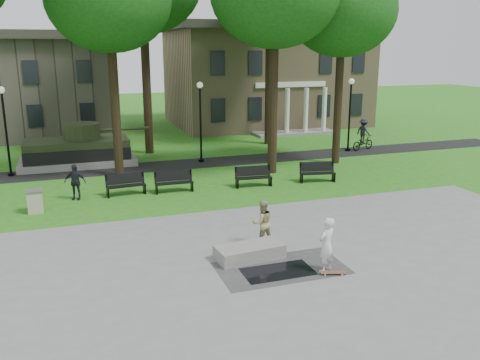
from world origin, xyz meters
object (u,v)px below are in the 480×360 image
Objects in this scene: skateboarder at (327,245)px; friend_watching at (262,222)px; cyclist at (363,137)px; park_bench_0 at (126,184)px; trash_bin at (35,201)px; concrete_block at (250,252)px.

skateboarder reaches higher than friend_watching.
skateboarder is at bearing 126.90° from cyclist.
cyclist reaches higher than friend_watching.
park_bench_0 is 4.13m from trash_bin.
park_bench_0 reaches higher than concrete_block.
skateboarder is 0.83× the size of cyclist.
skateboarder reaches higher than trash_bin.
park_bench_0 is at bearing 19.78° from trash_bin.
cyclist is (13.28, 14.41, 0.61)m from concrete_block.
cyclist is (12.46, 13.42, 0.03)m from friend_watching.
concrete_block is 1.37× the size of friend_watching.
skateboarder is 19.72m from cyclist.
cyclist is 1.15× the size of park_bench_0.
skateboarder is at bearing -46.33° from trash_bin.
concrete_block is 1.05× the size of cyclist.
cyclist is at bearing -135.94° from friend_watching.
friend_watching is (-1.06, 2.67, -0.06)m from skateboarder.
skateboarder is at bearing 108.53° from friend_watching.
friend_watching is at bearing -94.55° from skateboarder.
park_bench_0 is (-16.20, -5.59, -0.33)m from cyclist.
friend_watching is 0.88× the size of park_bench_0.
friend_watching is at bearing 119.36° from cyclist.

